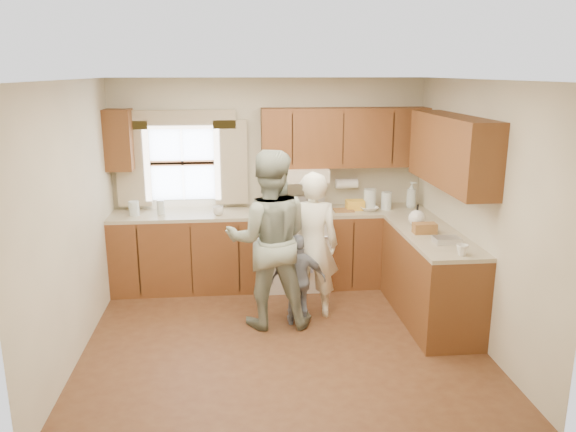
{
  "coord_description": "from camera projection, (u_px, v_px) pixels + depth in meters",
  "views": [
    {
      "loc": [
        -0.43,
        -5.07,
        2.58
      ],
      "look_at": [
        0.1,
        0.4,
        1.15
      ],
      "focal_mm": 35.0,
      "sensor_mm": 36.0,
      "label": 1
    }
  ],
  "objects": [
    {
      "name": "kitchen_fixtures",
      "position": [
        327.0,
        226.0,
        6.46
      ],
      "size": [
        3.8,
        2.25,
        2.15
      ],
      "color": "#49280F",
      "rests_on": "ground"
    },
    {
      "name": "child",
      "position": [
        299.0,
        280.0,
        5.79
      ],
      "size": [
        0.58,
        0.28,
        0.97
      ],
      "primitive_type": "imported",
      "rotation": [
        0.0,
        0.0,
        3.07
      ],
      "color": "gray",
      "rests_on": "ground"
    },
    {
      "name": "woman_right",
      "position": [
        269.0,
        240.0,
        5.68
      ],
      "size": [
        0.91,
        0.72,
        1.83
      ],
      "primitive_type": "imported",
      "rotation": [
        0.0,
        0.0,
        3.11
      ],
      "color": "#213729",
      "rests_on": "ground"
    },
    {
      "name": "stove",
      "position": [
        296.0,
        248.0,
        6.87
      ],
      "size": [
        0.76,
        0.67,
        1.07
      ],
      "color": "silver",
      "rests_on": "ground"
    },
    {
      "name": "woman_left",
      "position": [
        312.0,
        245.0,
        5.92
      ],
      "size": [
        0.61,
        0.43,
        1.58
      ],
      "primitive_type": "imported",
      "rotation": [
        0.0,
        0.0,
        3.05
      ],
      "color": "white",
      "rests_on": "ground"
    },
    {
      "name": "room",
      "position": [
        282.0,
        217.0,
        5.26
      ],
      "size": [
        3.8,
        3.8,
        3.8
      ],
      "color": "#4E2A18",
      "rests_on": "ground"
    }
  ]
}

